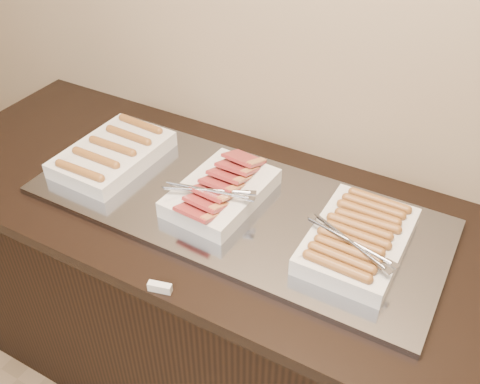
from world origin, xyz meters
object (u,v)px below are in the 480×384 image
(dish_center, at_px, (220,191))
(dish_right, at_px, (357,238))
(counter, at_px, (231,306))
(warming_tray, at_px, (234,206))
(dish_left, at_px, (113,153))

(dish_center, distance_m, dish_right, 0.41)
(counter, bearing_deg, dish_right, -0.59)
(warming_tray, height_order, dish_center, dish_center)
(counter, relative_size, warming_tray, 1.72)
(dish_center, xyz_separation_m, dish_right, (0.41, 0.00, 0.00))
(counter, height_order, dish_center, dish_center)
(warming_tray, distance_m, dish_center, 0.06)
(dish_right, bearing_deg, counter, 179.45)
(dish_right, bearing_deg, dish_center, -179.85)
(counter, bearing_deg, dish_center, -168.92)
(warming_tray, xyz_separation_m, dish_center, (-0.04, -0.00, 0.04))
(warming_tray, height_order, dish_right, dish_right)
(counter, distance_m, dish_left, 0.65)
(warming_tray, bearing_deg, dish_right, -0.62)
(dish_left, height_order, dish_right, dish_right)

